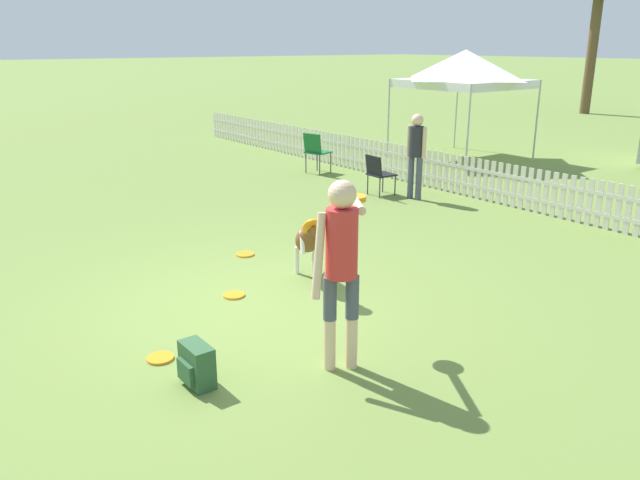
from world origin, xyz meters
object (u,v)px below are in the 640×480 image
at_px(folding_chair_blue_left, 378,172).
at_px(frisbee_near_dog, 234,295).
at_px(canopy_tent_main, 465,69).
at_px(leaping_dog, 309,239).
at_px(frisbee_near_handler, 160,358).
at_px(frisbee_midfield, 245,254).
at_px(backpack_on_grass, 196,365).
at_px(handler_person, 342,252).
at_px(spectator_standing, 416,148).
at_px(folding_chair_center, 316,149).

bearing_deg(folding_chair_blue_left, frisbee_near_dog, 123.96).
xyz_separation_m(frisbee_near_dog, canopy_tent_main, (-4.43, 9.11, 2.21)).
height_order(folding_chair_blue_left, canopy_tent_main, canopy_tent_main).
bearing_deg(folding_chair_blue_left, leaping_dog, 131.49).
bearing_deg(frisbee_near_handler, frisbee_midfield, 134.17).
distance_m(frisbee_near_dog, backpack_on_grass, 1.98).
bearing_deg(handler_person, spectator_standing, 67.43).
xyz_separation_m(frisbee_near_handler, folding_chair_blue_left, (-3.65, 6.07, 0.46)).
height_order(frisbee_midfield, folding_chair_blue_left, folding_chair_blue_left).
bearing_deg(frisbee_near_dog, folding_chair_blue_left, 119.84).
height_order(leaping_dog, frisbee_near_dog, leaping_dog).
height_order(leaping_dog, canopy_tent_main, canopy_tent_main).
height_order(leaping_dog, frisbee_near_handler, leaping_dog).
bearing_deg(leaping_dog, handler_person, 90.21).
relative_size(backpack_on_grass, spectator_standing, 0.24).
distance_m(frisbee_near_handler, frisbee_midfield, 3.04).
height_order(handler_person, backpack_on_grass, handler_person).
bearing_deg(leaping_dog, canopy_tent_main, -121.85).
bearing_deg(handler_person, canopy_tent_main, 63.93).
distance_m(backpack_on_grass, canopy_tent_main, 12.13).
height_order(frisbee_midfield, spectator_standing, spectator_standing).
height_order(folding_chair_center, spectator_standing, spectator_standing).
height_order(frisbee_midfield, backpack_on_grass, backpack_on_grass).
distance_m(leaping_dog, canopy_tent_main, 9.50).
bearing_deg(frisbee_near_handler, spectator_standing, 115.18).
relative_size(handler_person, spectator_standing, 1.09).
xyz_separation_m(canopy_tent_main, spectator_standing, (2.32, -3.99, -1.26)).
height_order(folding_chair_blue_left, folding_chair_center, folding_chair_center).
bearing_deg(leaping_dog, folding_chair_blue_left, -113.92).
relative_size(folding_chair_center, canopy_tent_main, 0.34).
xyz_separation_m(handler_person, folding_chair_center, (-7.22, 5.15, -0.55)).
height_order(frisbee_midfield, folding_chair_center, folding_chair_center).
relative_size(backpack_on_grass, canopy_tent_main, 0.14).
height_order(handler_person, canopy_tent_main, canopy_tent_main).
relative_size(frisbee_midfield, folding_chair_blue_left, 0.32).
xyz_separation_m(handler_person, backpack_on_grass, (-0.50, -1.20, -0.91)).
bearing_deg(frisbee_near_handler, leaping_dog, 108.28).
bearing_deg(backpack_on_grass, canopy_tent_main, 119.97).
height_order(frisbee_midfield, canopy_tent_main, canopy_tent_main).
bearing_deg(folding_chair_center, frisbee_near_dog, 121.76).
bearing_deg(leaping_dog, folding_chair_center, -98.96).
xyz_separation_m(frisbee_midfield, spectator_standing, (-0.91, 4.26, 0.95)).
relative_size(frisbee_midfield, canopy_tent_main, 0.09).
distance_m(folding_chair_center, spectator_standing, 3.11).
bearing_deg(canopy_tent_main, leaping_dog, -60.56).
bearing_deg(folding_chair_blue_left, canopy_tent_main, -64.52).
bearing_deg(spectator_standing, leaping_dog, 107.08).
relative_size(handler_person, folding_chair_blue_left, 2.21).
relative_size(frisbee_near_handler, folding_chair_blue_left, 0.32).
xyz_separation_m(frisbee_midfield, folding_chair_blue_left, (-1.53, 3.89, 0.46)).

